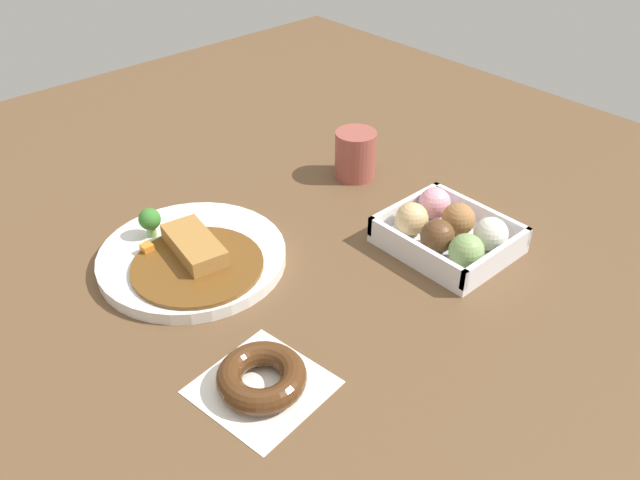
# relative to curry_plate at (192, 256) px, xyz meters

# --- Properties ---
(ground_plane) EXTENTS (1.60, 1.60, 0.00)m
(ground_plane) POSITION_rel_curry_plate_xyz_m (0.03, 0.13, -0.01)
(ground_plane) COLOR brown
(curry_plate) EXTENTS (0.27, 0.27, 0.06)m
(curry_plate) POSITION_rel_curry_plate_xyz_m (0.00, 0.00, 0.00)
(curry_plate) COLOR white
(curry_plate) RESTS_ON ground_plane
(donut_box) EXTENTS (0.18, 0.16, 0.06)m
(donut_box) POSITION_rel_curry_plate_xyz_m (0.22, 0.30, 0.01)
(donut_box) COLOR white
(donut_box) RESTS_ON ground_plane
(chocolate_ring_donut) EXTENTS (0.15, 0.15, 0.03)m
(chocolate_ring_donut) POSITION_rel_curry_plate_xyz_m (0.25, -0.07, 0.00)
(chocolate_ring_donut) COLOR white
(chocolate_ring_donut) RESTS_ON ground_plane
(coffee_mug) EXTENTS (0.07, 0.07, 0.08)m
(coffee_mug) POSITION_rel_curry_plate_xyz_m (-0.02, 0.35, 0.03)
(coffee_mug) COLOR #9E4C42
(coffee_mug) RESTS_ON ground_plane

